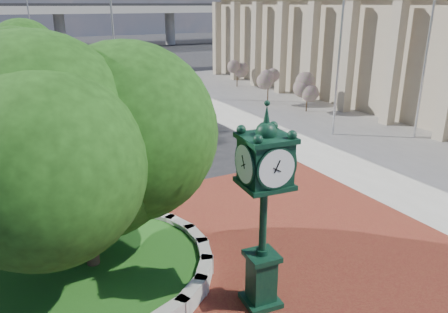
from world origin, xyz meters
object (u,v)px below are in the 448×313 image
at_px(parked_car, 97,68).
at_px(street_lamp_near, 116,32).
at_px(post_clock, 264,202).
at_px(flagpole_b, 429,40).
at_px(flagpole_a, 341,31).
at_px(street_lamp_far, 33,30).

height_order(parked_car, street_lamp_near, street_lamp_near).
xyz_separation_m(post_clock, parked_car, (5.43, 42.10, -2.24)).
relative_size(flagpole_b, street_lamp_near, 1.22).
relative_size(flagpole_a, street_lamp_near, 1.31).
xyz_separation_m(post_clock, street_lamp_far, (-0.44, 44.80, 1.83)).
distance_m(post_clock, flagpole_a, 16.79).
bearing_deg(flagpole_a, flagpole_b, -34.36).
bearing_deg(street_lamp_far, flagpole_b, -65.52).
height_order(post_clock, street_lamp_far, street_lamp_far).
xyz_separation_m(flagpole_a, street_lamp_near, (-8.04, 17.31, -0.74)).
xyz_separation_m(parked_car, flagpole_a, (6.80, -31.00, 5.29)).
bearing_deg(street_lamp_near, parked_car, 84.83).
bearing_deg(street_lamp_near, post_clock, -98.39).
bearing_deg(street_lamp_near, flagpole_a, -65.09).
xyz_separation_m(flagpole_a, flagpole_b, (3.88, -2.66, -0.40)).
xyz_separation_m(post_clock, flagpole_a, (12.23, 11.10, 3.05)).
distance_m(post_clock, flagpole_b, 18.38).
xyz_separation_m(street_lamp_near, street_lamp_far, (-4.63, 16.39, -0.49)).
relative_size(flagpole_a, street_lamp_far, 1.44).
bearing_deg(flagpole_b, post_clock, -152.34).
distance_m(parked_car, flagpole_a, 32.17).
distance_m(parked_car, flagpole_b, 35.64).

